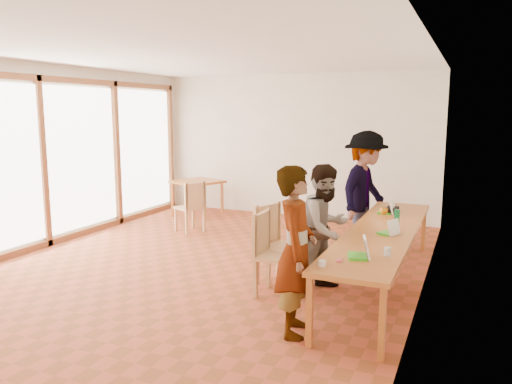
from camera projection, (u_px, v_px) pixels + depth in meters
ground at (202, 267)px, 7.20m from camera, size 8.00×8.00×0.00m
wall_back at (295, 146)px, 10.57m from camera, size 6.00×0.10×3.00m
wall_right at (426, 175)px, 5.77m from camera, size 0.10×8.00×3.00m
window_wall at (42, 156)px, 8.12m from camera, size 0.10×8.00×3.00m
ceiling at (198, 52)px, 6.71m from camera, size 6.00×8.00×0.04m
communal_table at (382, 234)px, 6.29m from camera, size 0.80×4.00×0.75m
side_table at (197, 184)px, 10.74m from camera, size 0.90×0.90×0.75m
chair_near at (269, 244)px, 6.08m from camera, size 0.48×0.48×0.54m
chair_mid at (273, 235)px, 6.50m from camera, size 0.62×0.62×0.55m
chair_far at (306, 238)px, 6.71m from camera, size 0.49×0.49×0.47m
chair_empty at (365, 210)px, 8.75m from camera, size 0.46×0.46×0.45m
chair_spare at (193, 202)px, 9.17m from camera, size 0.60×0.60×0.51m
person_near at (296, 251)px, 4.95m from camera, size 0.55×0.71×1.71m
person_mid at (325, 228)px, 6.16m from camera, size 0.87×0.96×1.59m
person_far at (365, 191)px, 7.96m from camera, size 0.97×1.37×1.93m
laptop_near at (362, 252)px, 5.08m from camera, size 0.28×0.30×0.22m
laptop_mid at (391, 230)px, 6.04m from camera, size 0.27×0.28×0.19m
laptop_far at (389, 209)px, 7.29m from camera, size 0.24×0.27×0.23m
yellow_mug at (384, 211)px, 7.21m from camera, size 0.13×0.13×0.10m
green_bottle at (397, 221)px, 6.16m from camera, size 0.07×0.07×0.28m
clear_glass at (387, 252)px, 5.14m from camera, size 0.07×0.07×0.09m
condiment_cup at (322, 263)px, 4.81m from camera, size 0.08×0.08×0.06m
pink_phone at (340, 260)px, 4.98m from camera, size 0.05×0.10×0.01m
black_pouch at (392, 210)px, 7.29m from camera, size 0.16×0.26×0.09m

